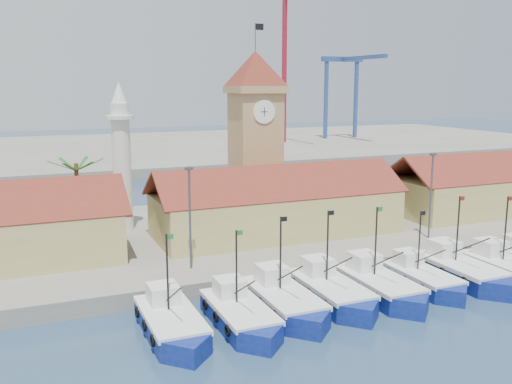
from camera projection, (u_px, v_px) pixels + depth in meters
name	position (u px, v px, depth m)	size (l,w,h in m)	color
ground	(384.00, 313.00, 44.30)	(400.00, 400.00, 0.00)	navy
quay	(262.00, 231.00, 65.91)	(140.00, 32.00, 1.50)	gray
terminal	(127.00, 151.00, 143.80)	(240.00, 80.00, 2.00)	gray
boat_0	(172.00, 325.00, 40.13)	(3.67, 10.05, 7.60)	navy
boat_1	(241.00, 317.00, 41.63)	(3.61, 9.89, 7.48)	navy
boat_2	(285.00, 303.00, 44.13)	(3.82, 10.46, 7.92)	navy
boat_3	(332.00, 293.00, 46.14)	(3.83, 10.48, 7.93)	navy
boat_4	(381.00, 288.00, 47.46)	(3.83, 10.50, 7.94)	navy
boat_5	(424.00, 280.00, 49.50)	(3.42, 9.37, 7.09)	navy
boat_6	(463.00, 273.00, 51.19)	(3.91, 10.71, 8.10)	navy
boat_7	(511.00, 271.00, 51.53)	(3.87, 10.60, 8.02)	navy
hall_center	(277.00, 211.00, 61.68)	(27.04, 10.13, 7.61)	tan
hall_right	(501.00, 190.00, 73.82)	(31.20, 10.13, 7.61)	tan
clock_tower	(255.00, 133.00, 65.63)	(5.80, 5.80, 22.70)	tan
minaret	(122.00, 157.00, 62.17)	(3.00, 3.00, 16.30)	silver
palm_tree	(78.00, 194.00, 59.11)	(5.60, 5.03, 8.39)	brown
lamp_posts	(317.00, 202.00, 54.16)	(80.70, 0.25, 9.03)	#3F3F44
crane_red_right	(287.00, 43.00, 148.65)	(1.00, 33.51, 46.64)	maroon
gantry	(348.00, 75.00, 160.74)	(13.00, 22.00, 23.20)	#2D498A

